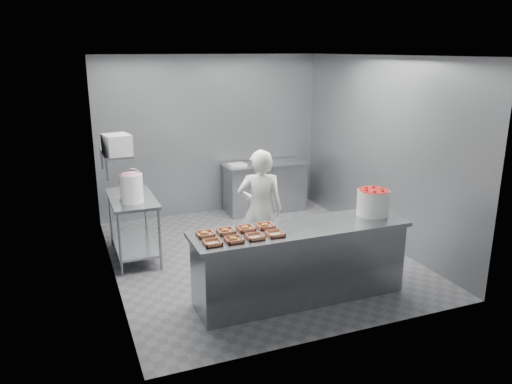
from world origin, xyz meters
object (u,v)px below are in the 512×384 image
at_px(tray_6, 246,228).
at_px(glaze_bucket, 131,187).
at_px(worker, 260,210).
at_px(tray_2, 255,237).
at_px(back_counter, 265,187).
at_px(strawberry_tub, 373,202).
at_px(appliance, 117,145).
at_px(tray_3, 275,234).
at_px(prep_table, 133,218).
at_px(tray_5, 226,231).
at_px(tray_4, 205,234).
at_px(service_counter, 300,263).
at_px(tray_1, 234,239).
at_px(tray_7, 265,226).
at_px(tray_0, 213,243).

distance_m(tray_6, glaze_bucket, 1.90).
bearing_deg(worker, tray_2, 84.15).
bearing_deg(worker, back_counter, -95.13).
bearing_deg(strawberry_tub, appliance, 150.29).
xyz_separation_m(tray_3, appliance, (-1.43, 1.83, 0.78)).
distance_m(prep_table, tray_5, 2.00).
bearing_deg(tray_6, worker, 58.31).
distance_m(back_counter, strawberry_tub, 3.24).
relative_size(worker, glaze_bucket, 3.52).
relative_size(tray_4, appliance, 0.53).
bearing_deg(tray_4, service_counter, -7.05).
relative_size(tray_5, appliance, 0.53).
distance_m(tray_1, tray_7, 0.55).
bearing_deg(tray_7, tray_2, -130.75).
distance_m(back_counter, tray_2, 3.75).
relative_size(service_counter, back_counter, 1.73).
bearing_deg(tray_0, tray_6, 29.97).
bearing_deg(tray_0, tray_4, 90.63).
relative_size(tray_4, worker, 0.11).
bearing_deg(back_counter, prep_table, -152.99).
distance_m(tray_3, tray_4, 0.77).
bearing_deg(back_counter, tray_3, -110.83).
bearing_deg(service_counter, tray_1, -171.04).
bearing_deg(tray_3, tray_0, 180.00).
relative_size(prep_table, tray_5, 6.40).
height_order(tray_3, tray_5, tray_5).
relative_size(tray_1, strawberry_tub, 0.48).
bearing_deg(tray_5, tray_2, -48.54).
bearing_deg(tray_4, tray_5, 0.00).
bearing_deg(tray_2, tray_5, 131.46).
height_order(prep_table, tray_5, tray_5).
xyz_separation_m(tray_5, glaze_bucket, (-0.80, 1.58, 0.18)).
distance_m(tray_1, worker, 1.34).
relative_size(prep_table, tray_6, 6.40).
height_order(service_counter, tray_6, tray_6).
xyz_separation_m(tray_2, tray_4, (-0.48, 0.28, 0.00)).
bearing_deg(appliance, tray_4, -76.15).
bearing_deg(tray_7, prep_table, 124.77).
distance_m(back_counter, tray_5, 3.61).
relative_size(prep_table, tray_0, 6.40).
distance_m(prep_table, tray_7, 2.23).
relative_size(tray_2, tray_6, 1.00).
distance_m(prep_table, worker, 1.83).
relative_size(prep_table, back_counter, 0.80).
bearing_deg(worker, tray_6, 77.23).
height_order(prep_table, back_counter, same).
xyz_separation_m(back_counter, tray_2, (-1.53, -3.39, 0.47)).
distance_m(tray_5, glaze_bucket, 1.78).
relative_size(tray_1, tray_3, 1.00).
height_order(tray_4, tray_6, same).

